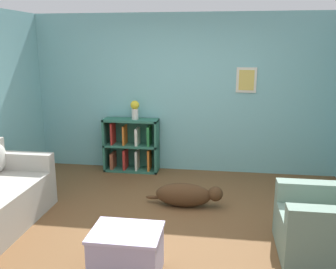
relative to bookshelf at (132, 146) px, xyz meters
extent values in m
plane|color=brown|center=(0.86, -2.04, -0.43)|extent=(14.00, 14.00, 0.00)
cube|color=#7AB7BC|center=(0.86, 0.21, 0.87)|extent=(5.60, 0.10, 2.60)
cube|color=silver|center=(1.86, 0.15, 1.12)|extent=(0.32, 0.02, 0.40)
cube|color=#DBBC56|center=(1.86, 0.14, 1.12)|extent=(0.24, 0.01, 0.32)
cube|color=#ADA89E|center=(-1.13, -1.53, 0.16)|extent=(0.86, 0.16, 0.23)
cube|color=#2D6B56|center=(-0.44, -0.02, 0.01)|extent=(0.04, 0.33, 0.90)
cube|color=#2D6B56|center=(0.44, -0.02, 0.01)|extent=(0.04, 0.33, 0.90)
cube|color=#2D6B56|center=(0.00, 0.13, 0.01)|extent=(0.91, 0.02, 0.90)
cube|color=#2D6B56|center=(0.00, -0.02, -0.42)|extent=(0.91, 0.33, 0.04)
cube|color=#2D6B56|center=(0.00, -0.02, 0.01)|extent=(0.91, 0.33, 0.04)
cube|color=#2D6B56|center=(0.00, -0.02, 0.44)|extent=(0.91, 0.33, 0.04)
cube|color=brown|center=(-0.32, -0.03, -0.27)|extent=(0.05, 0.25, 0.29)
cube|color=#B22823|center=(-0.31, -0.03, 0.22)|extent=(0.03, 0.25, 0.37)
cube|color=#B22823|center=(-0.11, -0.03, -0.24)|extent=(0.04, 0.25, 0.35)
cube|color=orange|center=(-0.11, -0.03, 0.19)|extent=(0.03, 0.25, 0.32)
cube|color=silver|center=(0.10, -0.03, -0.24)|extent=(0.03, 0.25, 0.35)
cube|color=silver|center=(0.11, -0.03, 0.17)|extent=(0.04, 0.25, 0.28)
cube|color=orange|center=(0.31, -0.03, -0.23)|extent=(0.03, 0.25, 0.37)
cube|color=#287A3D|center=(0.31, -0.03, 0.19)|extent=(0.04, 0.25, 0.32)
cube|color=gray|center=(2.62, -2.31, -0.22)|extent=(1.00, 0.86, 0.44)
cube|color=gray|center=(2.62, -1.97, 0.11)|extent=(1.00, 0.18, 0.22)
cube|color=#ADA3CC|center=(0.67, -2.94, -0.21)|extent=(0.62, 0.47, 0.45)
cube|color=#BBB0DC|center=(0.67, -2.94, 0.00)|extent=(0.65, 0.50, 0.03)
ellipsoid|color=#472D19|center=(1.03, -1.34, -0.27)|extent=(0.74, 0.29, 0.32)
sphere|color=#472D19|center=(1.45, -1.34, -0.23)|extent=(0.20, 0.20, 0.20)
ellipsoid|color=#472D19|center=(0.60, -1.30, -0.35)|extent=(0.20, 0.05, 0.05)
cylinder|color=silver|center=(0.07, -0.02, 0.55)|extent=(0.11, 0.11, 0.18)
sphere|color=yellow|center=(0.07, -0.02, 0.70)|extent=(0.15, 0.15, 0.15)
camera|label=1|loc=(1.50, -5.95, 1.67)|focal=40.00mm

